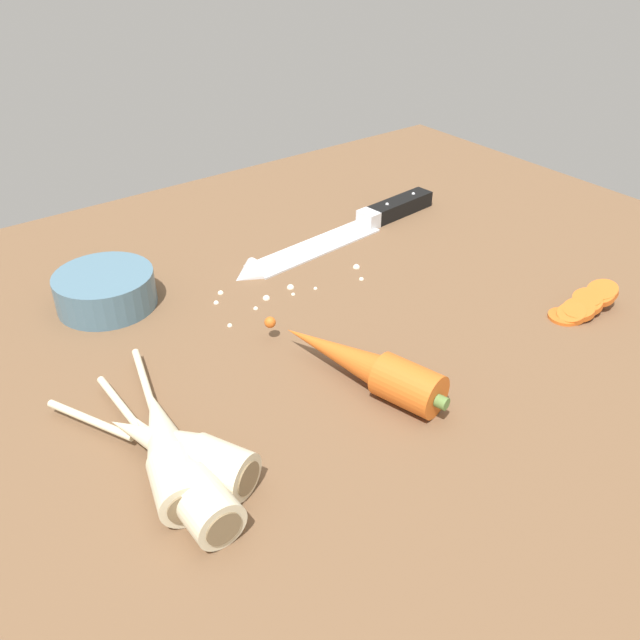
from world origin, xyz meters
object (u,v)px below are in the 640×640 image
at_px(carrot_slice_stack, 584,304).
at_px(parsnip_front, 177,449).
at_px(whole_carrot, 364,365).
at_px(parsnip_mid_left, 166,445).
at_px(prep_bowl, 105,289).
at_px(chefs_knife, 338,234).
at_px(parsnip_mid_right, 175,468).

bearing_deg(carrot_slice_stack, parsnip_front, 173.33).
height_order(whole_carrot, parsnip_mid_left, whole_carrot).
bearing_deg(prep_bowl, parsnip_mid_left, -101.96).
distance_m(whole_carrot, prep_bowl, 0.31).
distance_m(chefs_knife, whole_carrot, 0.31).
height_order(chefs_knife, prep_bowl, prep_bowl).
bearing_deg(whole_carrot, parsnip_front, 178.67).
distance_m(parsnip_front, parsnip_mid_left, 0.01).
height_order(parsnip_front, parsnip_mid_right, same).
xyz_separation_m(whole_carrot, parsnip_front, (-0.19, 0.00, -0.00)).
xyz_separation_m(parsnip_front, parsnip_mid_right, (-0.01, -0.02, -0.00)).
bearing_deg(chefs_knife, whole_carrot, -123.80).
relative_size(parsnip_front, parsnip_mid_left, 0.91).
relative_size(parsnip_mid_left, parsnip_mid_right, 0.96).
bearing_deg(carrot_slice_stack, parsnip_mid_right, 175.69).
bearing_deg(whole_carrot, parsnip_mid_right, -175.98).
bearing_deg(parsnip_front, whole_carrot, -1.33).
distance_m(parsnip_front, prep_bowl, 0.28).
relative_size(chefs_knife, prep_bowl, 3.17).
bearing_deg(chefs_knife, prep_bowl, 175.92).
bearing_deg(whole_carrot, prep_bowl, 116.47).
distance_m(whole_carrot, parsnip_mid_left, 0.20).
bearing_deg(whole_carrot, chefs_knife, 56.20).
height_order(chefs_knife, parsnip_mid_left, parsnip_mid_left).
bearing_deg(parsnip_mid_right, prep_bowl, 78.02).
height_order(parsnip_mid_left, carrot_slice_stack, parsnip_mid_left).
height_order(parsnip_mid_left, prep_bowl, same).
distance_m(chefs_knife, carrot_slice_stack, 0.33).
xyz_separation_m(chefs_knife, whole_carrot, (-0.17, -0.26, 0.01)).
height_order(parsnip_front, carrot_slice_stack, parsnip_front).
bearing_deg(parsnip_front, parsnip_mid_right, -119.42).
bearing_deg(prep_bowl, whole_carrot, -63.53).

